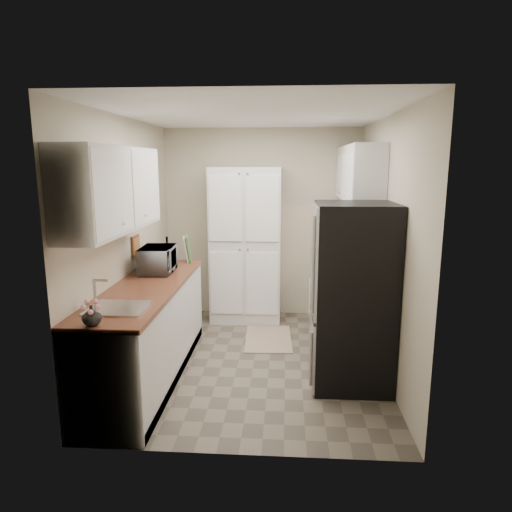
% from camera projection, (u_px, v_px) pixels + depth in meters
% --- Properties ---
extents(ground, '(3.20, 3.20, 0.00)m').
position_uv_depth(ground, '(254.00, 360.00, 4.82)').
color(ground, '#665B4C').
rests_on(ground, ground).
extents(room_shell, '(2.64, 3.24, 2.52)m').
position_uv_depth(room_shell, '(252.00, 206.00, 4.49)').
color(room_shell, beige).
rests_on(room_shell, ground).
extents(pantry_cabinet, '(0.90, 0.55, 2.00)m').
position_uv_depth(pantry_cabinet, '(246.00, 245.00, 5.92)').
color(pantry_cabinet, silver).
rests_on(pantry_cabinet, ground).
extents(base_cabinet_left, '(0.60, 2.30, 0.88)m').
position_uv_depth(base_cabinet_left, '(148.00, 333.00, 4.38)').
color(base_cabinet_left, silver).
rests_on(base_cabinet_left, ground).
extents(countertop_left, '(0.63, 2.33, 0.04)m').
position_uv_depth(countertop_left, '(146.00, 287.00, 4.29)').
color(countertop_left, brown).
rests_on(countertop_left, base_cabinet_left).
extents(base_cabinet_right, '(0.60, 0.80, 0.88)m').
position_uv_depth(base_cabinet_right, '(338.00, 291.00, 5.83)').
color(base_cabinet_right, silver).
rests_on(base_cabinet_right, ground).
extents(countertop_right, '(0.63, 0.83, 0.04)m').
position_uv_depth(countertop_right, '(339.00, 256.00, 5.74)').
color(countertop_right, brown).
rests_on(countertop_right, base_cabinet_right).
extents(electric_range, '(0.71, 0.78, 1.13)m').
position_uv_depth(electric_range, '(344.00, 307.00, 5.04)').
color(electric_range, '#B7B7BC').
rests_on(electric_range, ground).
extents(refrigerator, '(0.70, 0.72, 1.70)m').
position_uv_depth(refrigerator, '(353.00, 296.00, 4.19)').
color(refrigerator, '#B7B7BC').
rests_on(refrigerator, ground).
extents(microwave, '(0.36, 0.50, 0.27)m').
position_uv_depth(microwave, '(158.00, 260.00, 4.77)').
color(microwave, '#AAA9AE').
rests_on(microwave, countertop_left).
extents(wine_bottle, '(0.08, 0.08, 0.30)m').
position_uv_depth(wine_bottle, '(167.00, 253.00, 5.07)').
color(wine_bottle, black).
rests_on(wine_bottle, countertop_left).
extents(flower_vase, '(0.17, 0.17, 0.14)m').
position_uv_depth(flower_vase, '(92.00, 316.00, 3.20)').
color(flower_vase, silver).
rests_on(flower_vase, countertop_left).
extents(cutting_board, '(0.07, 0.24, 0.30)m').
position_uv_depth(cutting_board, '(189.00, 249.00, 5.30)').
color(cutting_board, '#3F9134').
rests_on(cutting_board, countertop_left).
extents(toaster_oven, '(0.28, 0.35, 0.20)m').
position_uv_depth(toaster_oven, '(341.00, 245.00, 5.86)').
color(toaster_oven, silver).
rests_on(toaster_oven, countertop_right).
extents(fruit_basket, '(0.24, 0.24, 0.10)m').
position_uv_depth(fruit_basket, '(340.00, 233.00, 5.85)').
color(fruit_basket, '#F64400').
rests_on(fruit_basket, toaster_oven).
extents(kitchen_mat, '(0.57, 0.88, 0.01)m').
position_uv_depth(kitchen_mat, '(268.00, 339.00, 5.40)').
color(kitchen_mat, tan).
rests_on(kitchen_mat, ground).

